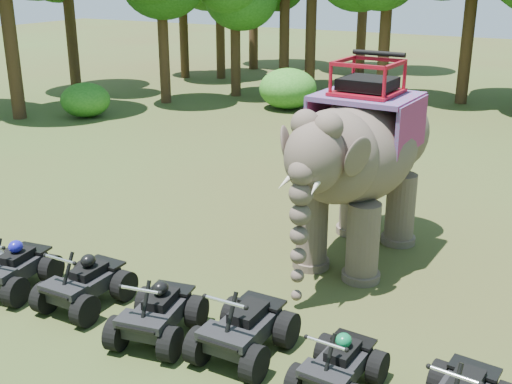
# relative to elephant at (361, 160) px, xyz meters

# --- Properties ---
(ground) EXTENTS (110.00, 110.00, 0.00)m
(ground) POSITION_rel_elephant_xyz_m (-1.62, -3.19, -2.32)
(ground) COLOR #47381E
(ground) RESTS_ON ground
(elephant) EXTENTS (2.73, 5.64, 4.63)m
(elephant) POSITION_rel_elephant_xyz_m (0.00, 0.00, 0.00)
(elephant) COLOR brown
(elephant) RESTS_ON ground
(atv_0) EXTENTS (1.49, 1.89, 1.28)m
(atv_0) POSITION_rel_elephant_xyz_m (-5.70, -5.10, -1.68)
(atv_0) COLOR black
(atv_0) RESTS_ON ground
(atv_1) EXTENTS (1.28, 1.76, 1.30)m
(atv_1) POSITION_rel_elephant_xyz_m (-3.90, -4.91, -1.67)
(atv_1) COLOR black
(atv_1) RESTS_ON ground
(atv_2) EXTENTS (1.57, 1.96, 1.31)m
(atv_2) POSITION_rel_elephant_xyz_m (-1.92, -5.16, -1.66)
(atv_2) COLOR black
(atv_2) RESTS_ON ground
(atv_3) EXTENTS (1.35, 1.85, 1.36)m
(atv_3) POSITION_rel_elephant_xyz_m (-0.28, -4.87, -1.64)
(atv_3) COLOR black
(atv_3) RESTS_ON ground
(atv_4) EXTENTS (1.24, 1.64, 1.17)m
(atv_4) POSITION_rel_elephant_xyz_m (1.54, -5.02, -1.73)
(atv_4) COLOR black
(atv_4) RESTS_ON ground
(tree_0) EXTENTS (6.53, 6.53, 9.33)m
(tree_0) POSITION_rel_elephant_xyz_m (-1.62, 19.28, 2.35)
(tree_0) COLOR #195114
(tree_0) RESTS_ON ground
(tree_27) EXTENTS (6.79, 6.79, 9.71)m
(tree_27) POSITION_rel_elephant_xyz_m (-18.24, 6.40, 2.54)
(tree_27) COLOR #195114
(tree_27) RESTS_ON ground
(tree_28) EXTENTS (5.92, 5.92, 8.45)m
(tree_28) POSITION_rel_elephant_xyz_m (-20.14, 12.00, 1.91)
(tree_28) COLOR #195114
(tree_28) RESTS_ON ground
(tree_29) EXTENTS (4.91, 4.91, 7.01)m
(tree_29) POSITION_rel_elephant_xyz_m (-14.57, 12.40, 1.19)
(tree_29) COLOR #195114
(tree_29) RESTS_ON ground
(tree_30) EXTENTS (4.91, 4.91, 7.01)m
(tree_30) POSITION_rel_elephant_xyz_m (-12.42, 15.61, 1.19)
(tree_30) COLOR #195114
(tree_30) RESTS_ON ground
(tree_31) EXTENTS (6.08, 6.08, 8.68)m
(tree_31) POSITION_rel_elephant_xyz_m (-9.50, 18.51, 2.02)
(tree_31) COLOR #195114
(tree_31) RESTS_ON ground
(tree_32) EXTENTS (6.03, 6.03, 8.62)m
(tree_32) POSITION_rel_elephant_xyz_m (-5.31, 17.97, 1.99)
(tree_32) COLOR #195114
(tree_32) RESTS_ON ground
(tree_38) EXTENTS (5.23, 5.23, 7.48)m
(tree_38) POSITION_rel_elephant_xyz_m (-16.03, 20.01, 1.42)
(tree_38) COLOR #195114
(tree_38) RESTS_ON ground
(tree_40) EXTENTS (5.45, 5.45, 7.79)m
(tree_40) POSITION_rel_elephant_xyz_m (-10.75, 17.89, 1.58)
(tree_40) COLOR #195114
(tree_40) RESTS_ON ground
(tree_43) EXTENTS (5.21, 5.21, 7.44)m
(tree_43) POSITION_rel_elephant_xyz_m (-18.11, 19.20, 1.40)
(tree_43) COLOR #195114
(tree_43) RESTS_ON ground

